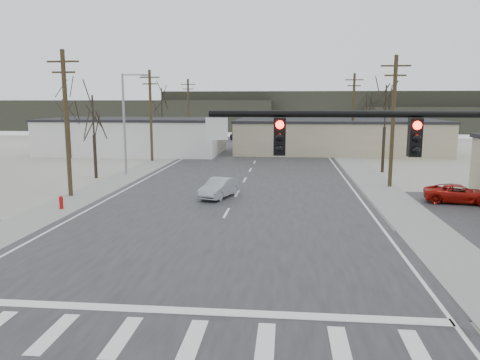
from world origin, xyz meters
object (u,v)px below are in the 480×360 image
object	(u,v)px
traffic_signal_mast	(456,173)
car_parked_red	(459,194)
fire_hydrant	(61,203)
car_far_a	(258,143)
car_far_b	(237,136)
sedan_crossing	(219,188)

from	to	relation	value
traffic_signal_mast	car_parked_red	world-z (taller)	traffic_signal_mast
fire_hydrant	car_far_a	distance (m)	39.84
car_far_b	car_parked_red	size ratio (longest dim) A/B	1.00
fire_hydrant	car_far_b	distance (m)	54.18
traffic_signal_mast	car_far_a	distance (m)	53.63
fire_hydrant	car_far_a	world-z (taller)	car_far_a
traffic_signal_mast	car_far_a	xyz separation A→B (m)	(-8.37, 52.83, -3.78)
fire_hydrant	car_parked_red	world-z (taller)	car_parked_red
traffic_signal_mast	car_far_b	size ratio (longest dim) A/B	2.09
fire_hydrant	car_parked_red	xyz separation A→B (m)	(24.89, 4.38, 0.18)
traffic_signal_mast	fire_hydrant	world-z (taller)	traffic_signal_mast
traffic_signal_mast	car_far_a	bearing A→B (deg)	99.00
sedan_crossing	car_parked_red	bearing A→B (deg)	16.88
car_far_b	car_parked_red	distance (m)	53.36
car_parked_red	car_far_b	bearing A→B (deg)	31.18
sedan_crossing	car_far_b	xyz separation A→B (m)	(-4.00, 49.40, 0.07)
car_far_a	car_far_b	size ratio (longest dim) A/B	1.36
car_far_b	fire_hydrant	bearing A→B (deg)	-119.32
traffic_signal_mast	sedan_crossing	xyz separation A→B (m)	(-8.98, 18.74, -3.97)
fire_hydrant	sedan_crossing	bearing A→B (deg)	26.46
traffic_signal_mast	car_far_b	xyz separation A→B (m)	(-12.98, 68.14, -3.90)
sedan_crossing	car_far_b	size ratio (longest dim) A/B	0.94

